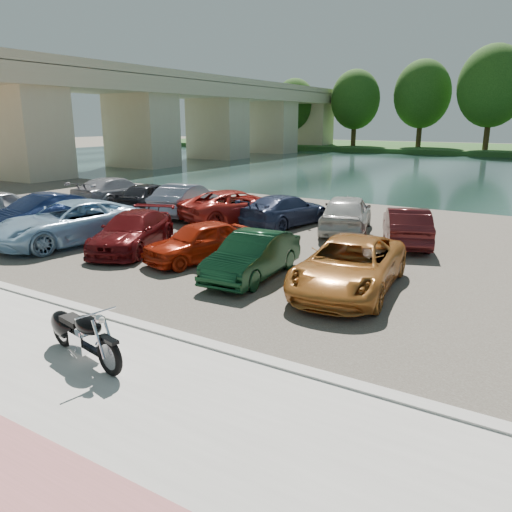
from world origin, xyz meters
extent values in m
plane|color=#595447|center=(0.00, 0.00, 0.00)|extent=(200.00, 200.00, 0.00)
cube|color=#A8A59E|center=(0.00, -1.00, 0.05)|extent=(60.00, 6.00, 0.10)
cube|color=#A8A59E|center=(0.00, 2.00, 0.07)|extent=(60.00, 0.30, 0.14)
cube|color=#423C35|center=(0.00, 11.00, 0.02)|extent=(60.00, 18.00, 0.04)
cube|color=#182C2A|center=(0.00, 40.00, 0.00)|extent=(120.00, 40.00, 0.00)
cube|color=tan|center=(-28.00, 40.00, 7.20)|extent=(7.00, 56.00, 1.40)
cube|color=tan|center=(-28.00, 40.00, 8.20)|extent=(7.00, 56.00, 0.70)
cube|color=tan|center=(-28.00, 18.00, 3.60)|extent=(6.00, 4.00, 7.20)
cube|color=tan|center=(-28.00, 30.00, 3.60)|extent=(6.00, 4.00, 7.20)
cube|color=tan|center=(-28.00, 42.00, 3.60)|extent=(6.00, 4.00, 7.20)
cube|color=tan|center=(-28.00, 54.00, 3.60)|extent=(6.00, 4.00, 7.20)
cube|color=tan|center=(-28.00, 66.00, 3.60)|extent=(6.00, 4.00, 7.20)
cylinder|color=#392A14|center=(-30.00, 64.60, 2.85)|extent=(0.70, 0.70, 4.50)
ellipsoid|color=#16380F|center=(-30.00, 64.60, 6.45)|extent=(6.30, 6.30, 7.56)
cylinder|color=#392A14|center=(-21.00, 66.00, 3.08)|extent=(0.70, 0.70, 4.95)
ellipsoid|color=#16380F|center=(-21.00, 66.00, 7.04)|extent=(6.93, 6.93, 8.32)
cylinder|color=#392A14|center=(-12.00, 67.40, 3.30)|extent=(0.70, 0.70, 5.40)
ellipsoid|color=#16380F|center=(-12.00, 67.40, 7.62)|extent=(7.56, 7.56, 9.07)
cylinder|color=#392A14|center=(-3.00, 64.60, 3.52)|extent=(0.70, 0.70, 5.85)
ellipsoid|color=#16380F|center=(-3.00, 64.60, 8.21)|extent=(8.19, 8.19, 9.83)
torus|color=black|center=(-0.14, 0.19, 0.44)|extent=(0.69, 0.25, 0.68)
torus|color=black|center=(-1.76, 0.51, 0.44)|extent=(0.69, 0.25, 0.68)
cylinder|color=#B2B2B7|center=(-0.14, 0.19, 0.44)|extent=(0.46, 0.15, 0.46)
cylinder|color=#B2B2B7|center=(-1.76, 0.51, 0.44)|extent=(0.46, 0.15, 0.46)
cylinder|color=silver|center=(-0.30, 0.12, 0.74)|extent=(0.33, 0.11, 0.63)
cylinder|color=silver|center=(-0.26, 0.32, 0.74)|extent=(0.33, 0.11, 0.63)
cylinder|color=silver|center=(-0.47, 0.26, 1.13)|extent=(0.18, 0.74, 0.04)
sphere|color=silver|center=(-0.37, 0.24, 1.05)|extent=(0.19, 0.19, 0.16)
sphere|color=silver|center=(-0.30, 0.22, 1.05)|extent=(0.13, 0.13, 0.11)
cube|color=black|center=(-0.14, 0.19, 0.75)|extent=(0.47, 0.23, 0.06)
cube|color=black|center=(-0.95, 0.35, 0.38)|extent=(1.20, 0.33, 0.08)
cube|color=silver|center=(-1.00, 0.36, 0.45)|extent=(0.50, 0.40, 0.34)
cylinder|color=silver|center=(-0.90, 0.34, 0.65)|extent=(0.27, 0.22, 0.27)
cylinder|color=silver|center=(-1.10, 0.38, 0.65)|extent=(0.27, 0.22, 0.27)
ellipsoid|color=black|center=(-0.77, 0.32, 0.82)|extent=(0.74, 0.49, 0.32)
cube|color=black|center=(-1.29, 0.42, 0.76)|extent=(0.59, 0.38, 0.10)
ellipsoid|color=black|center=(-1.71, 0.51, 0.56)|extent=(0.78, 0.47, 0.50)
cube|color=black|center=(-1.76, 0.51, 0.49)|extent=(0.43, 0.25, 0.30)
cylinder|color=silver|center=(-1.26, 0.58, 0.32)|extent=(1.10, 0.30, 0.09)
cylinder|color=silver|center=(-1.26, 0.58, 0.40)|extent=(1.10, 0.30, 0.09)
cylinder|color=#B2B2B7|center=(-1.13, 0.21, 0.23)|extent=(0.05, 0.14, 0.22)
imported|color=#131D3C|center=(-10.99, 6.78, 0.77)|extent=(1.93, 4.54, 1.46)
imported|color=#92B8D5|center=(-8.65, 6.23, 0.78)|extent=(3.48, 5.70, 1.48)
imported|color=#540C0D|center=(-6.10, 6.69, 0.66)|extent=(3.16, 4.63, 1.25)
imported|color=#A8210B|center=(-3.37, 6.79, 0.65)|extent=(2.44, 3.86, 1.22)
imported|color=black|center=(-1.07, 6.21, 0.66)|extent=(1.58, 3.84, 1.24)
imported|color=#B06A28|center=(1.60, 6.56, 0.70)|extent=(2.72, 4.98, 1.32)
imported|color=gray|center=(-13.40, 12.81, 0.75)|extent=(2.32, 5.04, 1.43)
imported|color=black|center=(-10.97, 12.75, 0.71)|extent=(2.10, 4.12, 1.34)
imported|color=slate|center=(-8.62, 12.56, 0.76)|extent=(2.34, 4.57, 1.44)
imported|color=#A5231B|center=(-5.83, 12.49, 0.72)|extent=(3.90, 5.37, 1.36)
imported|color=#2A3351|center=(-3.61, 12.84, 0.68)|extent=(2.55, 4.66, 1.28)
imported|color=#B8B7B3|center=(-1.02, 12.95, 0.79)|extent=(2.90, 4.71, 1.50)
imported|color=#441213|center=(1.49, 12.22, 0.69)|extent=(2.69, 4.18, 1.30)
camera|label=1|loc=(5.91, -5.00, 4.26)|focal=35.00mm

